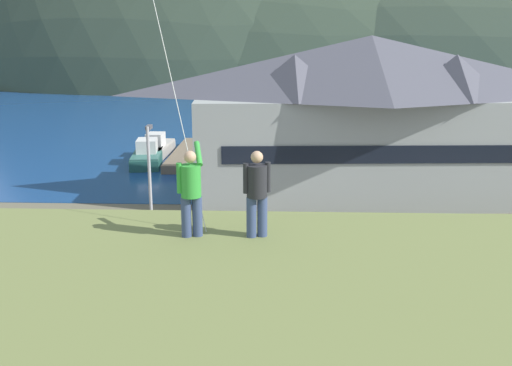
{
  "coord_description": "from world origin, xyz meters",
  "views": [
    {
      "loc": [
        2.53,
        -18.26,
        11.0
      ],
      "look_at": [
        1.48,
        9.0,
        3.86
      ],
      "focal_mm": 40.87,
      "sensor_mm": 36.0,
      "label": 1
    }
  ],
  "objects_px": {
    "person_kite_flyer": "(191,190)",
    "moored_boat_inner_slip": "(157,148)",
    "parked_car_corner_spot": "(393,319)",
    "parked_car_back_row_left": "(116,250)",
    "wharf_dock": "(192,154)",
    "moored_boat_outer_mooring": "(228,153)",
    "parking_light_pole": "(150,176)",
    "parked_car_front_row_silver": "(141,326)",
    "person_companion": "(257,191)",
    "moored_boat_wharfside": "(148,155)",
    "harbor_lodge": "(369,113)"
  },
  "relations": [
    {
      "from": "moored_boat_outer_mooring",
      "to": "parked_car_back_row_left",
      "type": "height_order",
      "value": "moored_boat_outer_mooring"
    },
    {
      "from": "parked_car_back_row_left",
      "to": "person_kite_flyer",
      "type": "bearing_deg",
      "value": -67.82
    },
    {
      "from": "parked_car_corner_spot",
      "to": "person_companion",
      "type": "height_order",
      "value": "person_companion"
    },
    {
      "from": "parked_car_front_row_silver",
      "to": "parked_car_corner_spot",
      "type": "bearing_deg",
      "value": 5.65
    },
    {
      "from": "parked_car_back_row_left",
      "to": "parking_light_pole",
      "type": "height_order",
      "value": "parking_light_pole"
    },
    {
      "from": "moored_boat_outer_mooring",
      "to": "person_kite_flyer",
      "type": "height_order",
      "value": "person_kite_flyer"
    },
    {
      "from": "moored_boat_outer_mooring",
      "to": "parked_car_front_row_silver",
      "type": "distance_m",
      "value": 31.36
    },
    {
      "from": "parked_car_back_row_left",
      "to": "moored_boat_outer_mooring",
      "type": "bearing_deg",
      "value": 82.58
    },
    {
      "from": "moored_boat_wharfside",
      "to": "wharf_dock",
      "type": "bearing_deg",
      "value": 31.2
    },
    {
      "from": "parked_car_back_row_left",
      "to": "wharf_dock",
      "type": "bearing_deg",
      "value": 90.24
    },
    {
      "from": "wharf_dock",
      "to": "parked_car_corner_spot",
      "type": "bearing_deg",
      "value": -69.51
    },
    {
      "from": "parked_car_back_row_left",
      "to": "parking_light_pole",
      "type": "distance_m",
      "value": 4.57
    },
    {
      "from": "parked_car_corner_spot",
      "to": "parked_car_back_row_left",
      "type": "distance_m",
      "value": 13.24
    },
    {
      "from": "harbor_lodge",
      "to": "person_kite_flyer",
      "type": "relative_size",
      "value": 13.27
    },
    {
      "from": "parked_car_corner_spot",
      "to": "person_kite_flyer",
      "type": "distance_m",
      "value": 12.11
    },
    {
      "from": "parked_car_corner_spot",
      "to": "person_companion",
      "type": "bearing_deg",
      "value": -119.63
    },
    {
      "from": "wharf_dock",
      "to": "parking_light_pole",
      "type": "xyz_separation_m",
      "value": [
        1.05,
        -21.73,
        3.4
      ]
    },
    {
      "from": "wharf_dock",
      "to": "moored_boat_inner_slip",
      "type": "height_order",
      "value": "moored_boat_inner_slip"
    },
    {
      "from": "moored_boat_inner_slip",
      "to": "parked_car_back_row_left",
      "type": "bearing_deg",
      "value": -82.5
    },
    {
      "from": "parked_car_back_row_left",
      "to": "person_kite_flyer",
      "type": "height_order",
      "value": "person_kite_flyer"
    },
    {
      "from": "moored_boat_wharfside",
      "to": "moored_boat_inner_slip",
      "type": "relative_size",
      "value": 1.19
    },
    {
      "from": "parking_light_pole",
      "to": "parked_car_corner_spot",
      "type": "bearing_deg",
      "value": -42.43
    },
    {
      "from": "moored_boat_wharfside",
      "to": "parked_car_back_row_left",
      "type": "xyz_separation_m",
      "value": [
        3.61,
        -23.19,
        0.34
      ]
    },
    {
      "from": "parked_car_corner_spot",
      "to": "person_companion",
      "type": "distance_m",
      "value": 11.51
    },
    {
      "from": "harbor_lodge",
      "to": "wharf_dock",
      "type": "bearing_deg",
      "value": 139.51
    },
    {
      "from": "moored_boat_wharfside",
      "to": "person_companion",
      "type": "relative_size",
      "value": 4.34
    },
    {
      "from": "person_kite_flyer",
      "to": "parked_car_front_row_silver",
      "type": "bearing_deg",
      "value": 112.59
    },
    {
      "from": "person_kite_flyer",
      "to": "person_companion",
      "type": "xyz_separation_m",
      "value": [
        1.3,
        0.03,
        -0.02
      ]
    },
    {
      "from": "parked_car_back_row_left",
      "to": "moored_boat_inner_slip",
      "type": "bearing_deg",
      "value": 97.5
    },
    {
      "from": "moored_boat_outer_mooring",
      "to": "person_kite_flyer",
      "type": "distance_m",
      "value": 39.3
    },
    {
      "from": "moored_boat_inner_slip",
      "to": "moored_boat_wharfside",
      "type": "bearing_deg",
      "value": -93.3
    },
    {
      "from": "person_kite_flyer",
      "to": "wharf_dock",
      "type": "bearing_deg",
      "value": 98.52
    },
    {
      "from": "wharf_dock",
      "to": "parked_car_front_row_silver",
      "type": "height_order",
      "value": "parked_car_front_row_silver"
    },
    {
      "from": "parked_car_corner_spot",
      "to": "parking_light_pole",
      "type": "distance_m",
      "value": 14.8
    },
    {
      "from": "parked_car_back_row_left",
      "to": "person_companion",
      "type": "bearing_deg",
      "value": -63.46
    },
    {
      "from": "parked_car_front_row_silver",
      "to": "parking_light_pole",
      "type": "bearing_deg",
      "value": 100.08
    },
    {
      "from": "wharf_dock",
      "to": "parked_car_back_row_left",
      "type": "xyz_separation_m",
      "value": [
        0.11,
        -25.31,
        0.71
      ]
    },
    {
      "from": "moored_boat_outer_mooring",
      "to": "parking_light_pole",
      "type": "height_order",
      "value": "parking_light_pole"
    },
    {
      "from": "parked_car_back_row_left",
      "to": "person_companion",
      "type": "distance_m",
      "value": 17.36
    },
    {
      "from": "parking_light_pole",
      "to": "parked_car_front_row_silver",
      "type": "bearing_deg",
      "value": -79.92
    },
    {
      "from": "person_kite_flyer",
      "to": "moored_boat_inner_slip",
      "type": "bearing_deg",
      "value": 102.91
    },
    {
      "from": "wharf_dock",
      "to": "person_companion",
      "type": "height_order",
      "value": "person_companion"
    },
    {
      "from": "harbor_lodge",
      "to": "moored_boat_inner_slip",
      "type": "distance_m",
      "value": 21.65
    },
    {
      "from": "wharf_dock",
      "to": "parked_car_front_row_silver",
      "type": "relative_size",
      "value": 2.89
    },
    {
      "from": "parking_light_pole",
      "to": "person_companion",
      "type": "distance_m",
      "value": 19.34
    },
    {
      "from": "parked_car_corner_spot",
      "to": "moored_boat_inner_slip",
      "type": "bearing_deg",
      "value": 115.02
    },
    {
      "from": "parked_car_front_row_silver",
      "to": "harbor_lodge",
      "type": "bearing_deg",
      "value": 62.77
    },
    {
      "from": "harbor_lodge",
      "to": "moored_boat_wharfside",
      "type": "relative_size",
      "value": 3.27
    },
    {
      "from": "moored_boat_inner_slip",
      "to": "parked_car_back_row_left",
      "type": "relative_size",
      "value": 1.5
    },
    {
      "from": "harbor_lodge",
      "to": "parked_car_corner_spot",
      "type": "distance_m",
      "value": 20.52
    }
  ]
}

